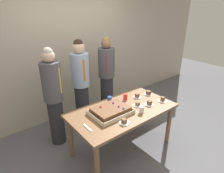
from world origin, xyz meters
name	(u,v)px	position (x,y,z in m)	size (l,w,h in m)	color
ground_plane	(122,148)	(0.00, 0.00, 0.00)	(12.00, 12.00, 0.00)	#5B5B60
interior_back_panel	(70,44)	(0.00, 1.60, 1.50)	(8.00, 0.12, 3.00)	#B2A893
party_table	(123,114)	(0.00, 0.00, 0.65)	(1.63, 0.87, 0.74)	brown
sheet_cake	(111,111)	(-0.22, 0.01, 0.79)	(0.58, 0.43, 0.13)	beige
plated_slice_near_left	(137,105)	(0.25, -0.06, 0.76)	(0.15, 0.15, 0.06)	white
plated_slice_near_right	(148,93)	(0.69, 0.10, 0.77)	(0.15, 0.15, 0.07)	white
plated_slice_far_left	(137,96)	(0.45, 0.15, 0.77)	(0.15, 0.15, 0.07)	white
plated_slice_far_right	(149,104)	(0.42, -0.16, 0.77)	(0.15, 0.15, 0.07)	white
plated_slice_center_front	(162,100)	(0.69, -0.21, 0.77)	(0.15, 0.15, 0.08)	white
plated_slice_center_back	(124,122)	(-0.23, -0.30, 0.77)	(0.15, 0.15, 0.07)	white
drink_cup_nearest	(110,100)	(-0.02, 0.30, 0.79)	(0.07, 0.07, 0.10)	#2D5199
drink_cup_middle	(125,97)	(0.25, 0.22, 0.79)	(0.07, 0.07, 0.10)	red
drink_cup_far_end	(142,110)	(0.15, -0.25, 0.79)	(0.07, 0.07, 0.10)	white
cake_server_utensil	(88,128)	(-0.67, -0.08, 0.75)	(0.03, 0.20, 0.01)	silver
person_serving_front	(107,77)	(0.46, 1.01, 0.87)	(0.32, 0.32, 1.67)	#28282D
person_green_shirt_behind	(81,84)	(-0.18, 0.93, 0.89)	(0.31, 0.31, 1.70)	#28282D
person_striped_tie_right	(54,97)	(-0.74, 0.82, 0.87)	(0.30, 0.30, 1.65)	#28282D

